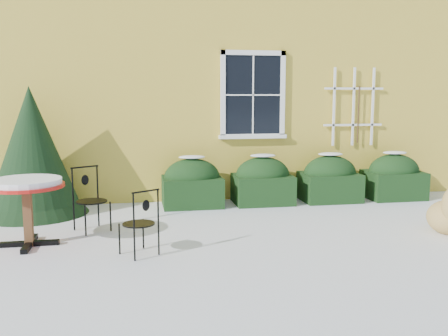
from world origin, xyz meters
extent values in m
plane|color=white|center=(0.00, 0.00, 0.00)|extent=(80.00, 80.00, 0.00)
cube|color=yellow|center=(0.00, 7.00, 3.00)|extent=(12.00, 8.00, 6.00)
cube|color=black|center=(0.90, 2.96, 1.98)|extent=(1.05, 0.03, 1.45)
cube|color=white|center=(0.90, 2.95, 2.75)|extent=(1.23, 0.06, 0.09)
cube|color=white|center=(0.90, 2.95, 1.21)|extent=(1.23, 0.06, 0.09)
cube|color=white|center=(0.33, 2.95, 1.98)|extent=(0.09, 0.06, 1.63)
cube|color=white|center=(1.47, 2.95, 1.98)|extent=(0.09, 0.06, 1.63)
cube|color=white|center=(0.90, 2.94, 1.98)|extent=(0.02, 0.02, 1.45)
cube|color=white|center=(0.90, 2.94, 1.98)|extent=(1.05, 0.02, 0.02)
cube|color=white|center=(0.90, 2.95, 1.20)|extent=(1.29, 0.14, 0.07)
cube|color=white|center=(2.50, 2.94, 1.75)|extent=(0.04, 0.03, 1.50)
cube|color=white|center=(2.90, 2.94, 1.75)|extent=(0.04, 0.03, 1.50)
cube|color=white|center=(3.30, 2.94, 1.75)|extent=(0.04, 0.03, 1.50)
cube|color=white|center=(2.90, 2.94, 1.40)|extent=(1.20, 0.03, 0.04)
cube|color=white|center=(2.90, 2.94, 2.10)|extent=(1.20, 0.03, 0.04)
cylinder|color=#472D19|center=(3.00, 2.92, 1.60)|extent=(0.02, 0.02, 1.10)
cube|color=black|center=(-0.30, 2.55, 0.26)|extent=(1.05, 0.80, 0.52)
ellipsoid|color=black|center=(-0.30, 2.55, 0.52)|extent=(1.00, 0.72, 0.67)
ellipsoid|color=white|center=(-0.30, 2.55, 0.88)|extent=(0.47, 0.32, 0.06)
cube|color=black|center=(1.00, 2.55, 0.26)|extent=(1.05, 0.80, 0.52)
ellipsoid|color=black|center=(1.00, 2.55, 0.52)|extent=(1.00, 0.72, 0.67)
ellipsoid|color=white|center=(1.00, 2.55, 0.88)|extent=(0.47, 0.32, 0.06)
cube|color=black|center=(2.30, 2.55, 0.26)|extent=(1.05, 0.80, 0.52)
ellipsoid|color=black|center=(2.30, 2.55, 0.52)|extent=(1.00, 0.72, 0.67)
ellipsoid|color=white|center=(2.30, 2.55, 0.88)|extent=(0.47, 0.32, 0.06)
cube|color=black|center=(3.60, 2.55, 0.26)|extent=(1.05, 0.80, 0.52)
ellipsoid|color=black|center=(3.60, 2.55, 0.52)|extent=(1.00, 0.72, 0.67)
ellipsoid|color=white|center=(3.60, 2.55, 0.88)|extent=(0.47, 0.32, 0.06)
cone|color=black|center=(-2.96, 2.41, 0.51)|extent=(1.75, 1.75, 1.01)
cone|color=black|center=(-2.96, 2.41, 1.06)|extent=(1.57, 1.57, 2.12)
cube|color=black|center=(-2.69, 0.52, 0.03)|extent=(0.75, 0.09, 0.06)
cube|color=black|center=(-2.69, 0.52, 0.03)|extent=(0.09, 0.75, 0.06)
cube|color=brown|center=(-2.69, 0.52, 0.40)|extent=(0.11, 0.11, 0.80)
cylinder|color=red|center=(-2.69, 0.52, 0.80)|extent=(0.96, 0.96, 0.04)
cylinder|color=white|center=(-2.69, 0.52, 0.86)|extent=(0.90, 0.90, 0.08)
cylinder|color=black|center=(-1.21, 0.14, 0.20)|extent=(0.02, 0.02, 0.39)
cylinder|color=black|center=(-1.51, -0.04, 0.20)|extent=(0.02, 0.02, 0.39)
cylinder|color=black|center=(-1.03, -0.16, 0.20)|extent=(0.02, 0.02, 0.39)
cylinder|color=black|center=(-1.33, -0.34, 0.20)|extent=(0.02, 0.02, 0.39)
cylinder|color=black|center=(-1.27, -0.10, 0.39)|extent=(0.40, 0.40, 0.02)
cylinder|color=black|center=(-1.03, -0.16, 0.61)|extent=(0.02, 0.02, 0.44)
cylinder|color=black|center=(-1.33, -0.34, 0.61)|extent=(0.02, 0.02, 0.44)
cylinder|color=black|center=(-1.18, -0.25, 0.83)|extent=(0.34, 0.22, 0.02)
ellipsoid|color=black|center=(-1.18, -0.25, 0.65)|extent=(0.10, 0.08, 0.14)
cylinder|color=black|center=(-2.00, 0.88, 0.22)|extent=(0.02, 0.02, 0.44)
cylinder|color=black|center=(-1.67, 1.08, 0.22)|extent=(0.02, 0.02, 0.44)
cylinder|color=black|center=(-2.20, 1.22, 0.22)|extent=(0.02, 0.02, 0.44)
cylinder|color=black|center=(-1.86, 1.41, 0.22)|extent=(0.02, 0.02, 0.44)
cylinder|color=black|center=(-1.93, 1.15, 0.44)|extent=(0.45, 0.45, 0.02)
cylinder|color=black|center=(-2.20, 1.22, 0.68)|extent=(0.02, 0.02, 0.49)
cylinder|color=black|center=(-1.86, 1.41, 0.68)|extent=(0.02, 0.02, 0.49)
cylinder|color=black|center=(-2.03, 1.32, 0.92)|extent=(0.38, 0.23, 0.02)
ellipsoid|color=black|center=(-2.03, 1.32, 0.73)|extent=(0.12, 0.08, 0.15)
camera|label=1|loc=(-1.30, -6.19, 1.95)|focal=40.00mm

